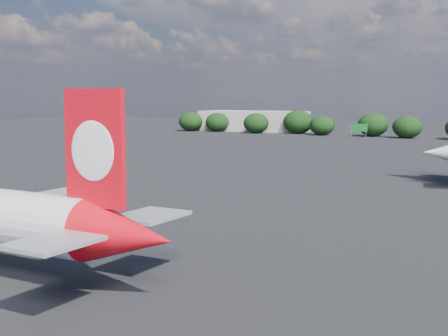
% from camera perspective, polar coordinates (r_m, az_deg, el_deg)
% --- Properties ---
extents(ground, '(500.00, 500.00, 0.00)m').
position_cam_1_polar(ground, '(102.66, 4.52, -1.23)').
color(ground, black).
rests_on(ground, ground).
extents(terminal_building, '(42.00, 16.00, 8.00)m').
position_cam_1_polar(terminal_building, '(248.95, 2.72, 4.31)').
color(terminal_building, '#A49A8D').
rests_on(terminal_building, ground).
extents(highway_sign, '(6.00, 0.30, 4.50)m').
position_cam_1_polar(highway_sign, '(217.68, 12.22, 3.61)').
color(highway_sign, '#146524').
rests_on(highway_sign, ground).
extents(horizon_treeline, '(205.34, 16.89, 9.06)m').
position_cam_1_polar(horizon_treeline, '(216.38, 19.80, 3.57)').
color(horizon_treeline, black).
rests_on(horizon_treeline, ground).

